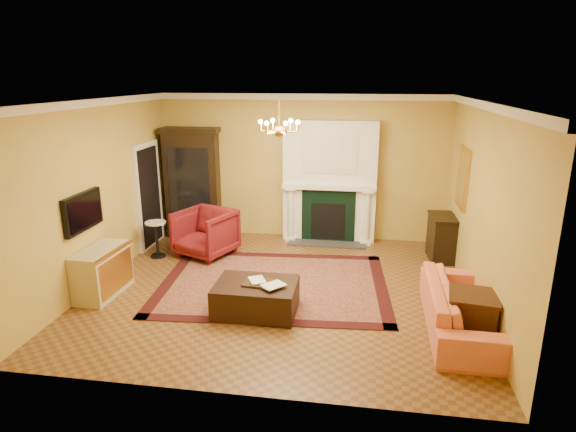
% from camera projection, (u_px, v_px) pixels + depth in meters
% --- Properties ---
extents(floor, '(6.00, 5.50, 0.02)m').
position_uv_depth(floor, '(280.00, 289.00, 7.86)').
color(floor, brown).
rests_on(floor, ground).
extents(ceiling, '(6.00, 5.50, 0.02)m').
position_uv_depth(ceiling, '(279.00, 100.00, 7.01)').
color(ceiling, white).
rests_on(ceiling, wall_back).
extents(wall_back, '(6.00, 0.02, 3.00)m').
position_uv_depth(wall_back, '(302.00, 167.00, 10.05)').
color(wall_back, gold).
rests_on(wall_back, floor).
extents(wall_front, '(6.00, 0.02, 3.00)m').
position_uv_depth(wall_front, '(233.00, 267.00, 4.82)').
color(wall_front, gold).
rests_on(wall_front, floor).
extents(wall_left, '(0.02, 5.50, 3.00)m').
position_uv_depth(wall_left, '(99.00, 193.00, 7.88)').
color(wall_left, gold).
rests_on(wall_left, floor).
extents(wall_right, '(0.02, 5.50, 3.00)m').
position_uv_depth(wall_right, '(483.00, 208.00, 7.00)').
color(wall_right, gold).
rests_on(wall_right, floor).
extents(fireplace, '(1.90, 0.70, 2.50)m').
position_uv_depth(fireplace, '(329.00, 185.00, 9.87)').
color(fireplace, white).
rests_on(fireplace, wall_back).
extents(crown_molding, '(6.00, 5.50, 0.12)m').
position_uv_depth(crown_molding, '(289.00, 101.00, 7.94)').
color(crown_molding, white).
rests_on(crown_molding, ceiling).
extents(doorway, '(0.08, 1.05, 2.10)m').
position_uv_depth(doorway, '(149.00, 195.00, 9.61)').
color(doorway, silver).
rests_on(doorway, wall_left).
extents(tv_panel, '(0.09, 0.95, 0.58)m').
position_uv_depth(tv_panel, '(83.00, 212.00, 7.34)').
color(tv_panel, black).
rests_on(tv_panel, wall_left).
extents(gilt_mirror, '(0.06, 0.76, 1.05)m').
position_uv_depth(gilt_mirror, '(463.00, 178.00, 8.29)').
color(gilt_mirror, gold).
rests_on(gilt_mirror, wall_right).
extents(chandelier, '(0.63, 0.55, 0.53)m').
position_uv_depth(chandelier, '(279.00, 128.00, 7.13)').
color(chandelier, gold).
rests_on(chandelier, ceiling).
extents(oriental_rug, '(3.93, 3.06, 0.01)m').
position_uv_depth(oriental_rug, '(274.00, 284.00, 8.03)').
color(oriental_rug, '#440E10').
rests_on(oriental_rug, floor).
extents(china_cabinet, '(1.15, 0.61, 2.21)m').
position_uv_depth(china_cabinet, '(193.00, 185.00, 10.25)').
color(china_cabinet, black).
rests_on(china_cabinet, floor).
extents(wingback_armchair, '(1.23, 1.20, 0.99)m').
position_uv_depth(wingback_armchair, '(205.00, 231.00, 9.20)').
color(wingback_armchair, maroon).
rests_on(wingback_armchair, floor).
extents(pedestal_table, '(0.39, 0.39, 0.70)m').
position_uv_depth(pedestal_table, '(157.00, 237.00, 9.13)').
color(pedestal_table, black).
rests_on(pedestal_table, floor).
extents(commode, '(0.52, 1.04, 0.76)m').
position_uv_depth(commode, '(102.00, 272.00, 7.56)').
color(commode, beige).
rests_on(commode, floor).
extents(coral_sofa, '(0.69, 2.23, 0.87)m').
position_uv_depth(coral_sofa, '(461.00, 300.00, 6.50)').
color(coral_sofa, '#E87A49').
rests_on(coral_sofa, floor).
extents(end_table, '(0.64, 0.64, 0.65)m').
position_uv_depth(end_table, '(471.00, 319.00, 6.21)').
color(end_table, '#3D1D10').
rests_on(end_table, floor).
extents(console_table, '(0.46, 0.76, 0.82)m').
position_uv_depth(console_table, '(442.00, 238.00, 9.03)').
color(console_table, black).
rests_on(console_table, floor).
extents(leather_ottoman, '(1.18, 0.86, 0.44)m').
position_uv_depth(leather_ottoman, '(256.00, 297.00, 7.03)').
color(leather_ottoman, black).
rests_on(leather_ottoman, oriental_rug).
extents(ottoman_tray, '(0.46, 0.37, 0.03)m').
position_uv_depth(ottoman_tray, '(259.00, 283.00, 6.94)').
color(ottoman_tray, black).
rests_on(ottoman_tray, leather_ottoman).
extents(book_a, '(0.21, 0.12, 0.29)m').
position_uv_depth(book_a, '(250.00, 273.00, 6.90)').
color(book_a, gray).
rests_on(book_a, ottoman_tray).
extents(book_b, '(0.19, 0.18, 0.32)m').
position_uv_depth(book_b, '(268.00, 273.00, 6.84)').
color(book_b, gray).
rests_on(book_b, ottoman_tray).
extents(topiary_left, '(0.17, 0.17, 0.47)m').
position_uv_depth(topiary_left, '(299.00, 170.00, 9.85)').
color(topiary_left, gray).
rests_on(topiary_left, fireplace).
extents(topiary_right, '(0.18, 0.18, 0.48)m').
position_uv_depth(topiary_right, '(362.00, 172.00, 9.66)').
color(topiary_right, gray).
rests_on(topiary_right, fireplace).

